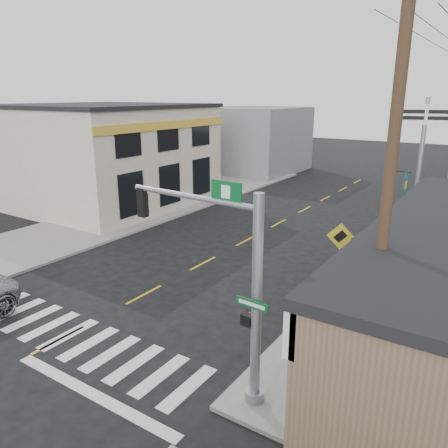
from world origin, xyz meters
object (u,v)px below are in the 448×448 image
Objects in this scene: guide_sign at (376,276)px; utility_pole_near at (387,197)px; traffic_signal_pole at (233,274)px; lamp_post at (392,198)px; dance_center_sign at (423,139)px; bare_tree at (371,258)px; fire_hydrant at (364,339)px.

utility_pole_near is at bearing -77.17° from guide_sign.
traffic_signal_pole reaches higher than lamp_post.
bare_tree is (0.99, -11.75, -2.03)m from dance_center_sign.
traffic_signal_pole is 0.75× the size of dance_center_sign.
lamp_post is 0.74× the size of dance_center_sign.
fire_hydrant is at bearing -102.55° from dance_center_sign.
utility_pole_near is at bearing -67.22° from lamp_post.
lamp_post is 0.53× the size of utility_pole_near.
traffic_signal_pole is at bearing -135.63° from bare_tree.
traffic_signal_pole is 0.54× the size of utility_pole_near.
dance_center_sign reaches higher than fire_hydrant.
dance_center_sign is 1.67× the size of bare_tree.
utility_pole_near reaches higher than traffic_signal_pole.
lamp_post is at bearing 99.52° from bare_tree.
traffic_signal_pole is 3.99m from utility_pole_near.
dance_center_sign is (1.61, 14.29, 2.19)m from traffic_signal_pole.
bare_tree is at bearing -80.89° from guide_sign.
lamp_post is at bearing 99.15° from fire_hydrant.
traffic_signal_pole is 7.59× the size of fire_hydrant.
fire_hydrant is 5.38m from utility_pole_near.
guide_sign is at bearing 74.30° from traffic_signal_pole.
fire_hydrant is 0.13× the size of lamp_post.
guide_sign is 3.83m from bare_tree.
lamp_post reaches higher than bare_tree.
dance_center_sign is (-0.43, 8.44, 3.88)m from guide_sign.
traffic_signal_pole is 1.26× the size of bare_tree.
bare_tree is (2.60, 2.54, 0.15)m from traffic_signal_pole.
dance_center_sign is at bearing 93.97° from fire_hydrant.
traffic_signal_pole is at bearing -121.92° from fire_hydrant.
guide_sign is at bearing 98.17° from fire_hydrant.
guide_sign is at bearing 97.54° from utility_pole_near.
traffic_signal_pole is 2.23× the size of guide_sign.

